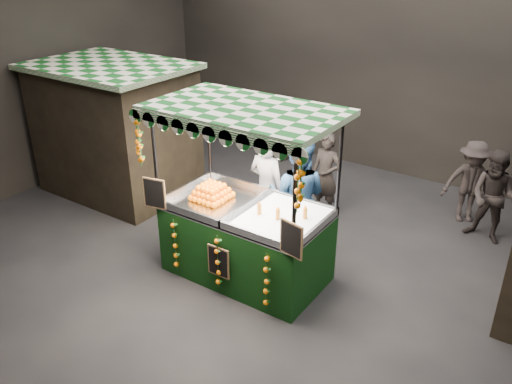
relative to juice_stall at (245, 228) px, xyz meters
The scene contains 11 objects.
ground 0.96m from the juice_stall, 16.94° to the left, with size 12.00×12.00×0.00m, color black.
market_hall 2.60m from the juice_stall, 16.94° to the left, with size 12.10×10.10×5.05m.
neighbour_stall_left 4.13m from the juice_stall, 163.89° to the left, with size 3.00×2.20×2.60m.
juice_stall is the anchor object (origin of this frame).
vendor_grey 1.09m from the juice_stall, 105.57° to the left, with size 0.76×0.55×1.95m.
vendor_blue 1.13m from the juice_stall, 76.81° to the left, with size 1.13×0.98×1.97m.
shopper_0 2.50m from the juice_stall, 88.83° to the left, with size 0.60×0.42×1.59m.
shopper_1 4.28m from the juice_stall, 48.66° to the left, with size 0.88×0.73×1.62m.
shopper_2 4.82m from the juice_stall, 115.60° to the left, with size 0.98×0.58×1.57m.
shopper_3 4.41m from the juice_stall, 57.97° to the left, with size 1.15×0.98×1.55m.
shopper_4 4.78m from the juice_stall, 147.75° to the left, with size 1.05×0.97×1.80m.
Camera 1 is at (3.46, -5.64, 4.68)m, focal length 36.64 mm.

